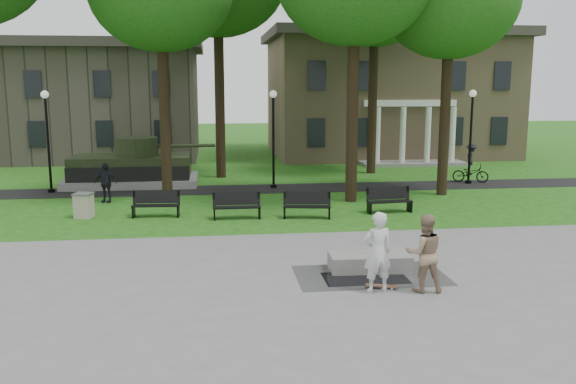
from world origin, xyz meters
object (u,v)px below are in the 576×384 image
cyclist (471,166)px  park_bench_0 (156,203)px  friend_watching (424,253)px  trash_bin (84,205)px  concrete_block (369,262)px  skateboarder (378,252)px

cyclist → park_bench_0: bearing=135.8°
friend_watching → trash_bin: 13.92m
park_bench_0 → trash_bin: bearing=-178.9°
concrete_block → skateboarder: skateboarder is taller
skateboarder → friend_watching: size_ratio=1.03×
concrete_block → park_bench_0: size_ratio=1.21×
friend_watching → trash_bin: bearing=-39.4°
trash_bin → friend_watching: bearing=-44.0°
friend_watching → cyclist: size_ratio=0.96×
skateboarder → trash_bin: bearing=-55.8°
park_bench_0 → friend_watching: bearing=-48.8°
concrete_block → cyclist: (8.99, 13.99, 0.58)m
cyclist → trash_bin: size_ratio=2.10×
park_bench_0 → trash_bin: 2.72m
friend_watching → trash_bin: (-10.02, 9.66, -0.51)m
park_bench_0 → cyclist: bearing=26.1°
skateboarder → park_bench_0: skateboarder is taller
cyclist → park_bench_0: 16.67m
trash_bin → park_bench_0: bearing=-2.7°
friend_watching → park_bench_0: bearing=-48.0°
skateboarder → trash_bin: size_ratio=2.10×
concrete_block → park_bench_0: (-6.43, 7.67, 0.28)m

